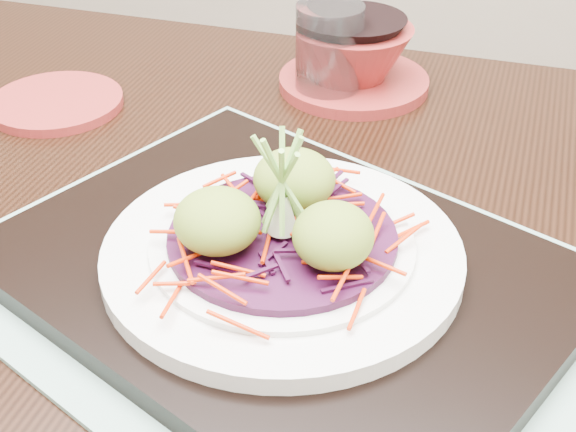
% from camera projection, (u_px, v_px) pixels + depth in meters
% --- Properties ---
extents(dining_table, '(1.35, 0.97, 0.80)m').
position_uv_depth(dining_table, '(310.00, 322.00, 0.76)').
color(dining_table, black).
rests_on(dining_table, ground).
extents(placemat, '(0.62, 0.58, 0.00)m').
position_uv_depth(placemat, '(283.00, 283.00, 0.64)').
color(placemat, gray).
rests_on(placemat, dining_table).
extents(serving_tray, '(0.53, 0.49, 0.02)m').
position_uv_depth(serving_tray, '(283.00, 272.00, 0.63)').
color(serving_tray, black).
rests_on(serving_tray, placemat).
extents(white_plate, '(0.28, 0.28, 0.02)m').
position_uv_depth(white_plate, '(282.00, 252.00, 0.62)').
color(white_plate, silver).
rests_on(white_plate, serving_tray).
extents(cabbage_bed, '(0.18, 0.18, 0.01)m').
position_uv_depth(cabbage_bed, '(282.00, 238.00, 0.61)').
color(cabbage_bed, '#350A28').
rests_on(cabbage_bed, white_plate).
extents(carrot_julienne, '(0.22, 0.22, 0.01)m').
position_uv_depth(carrot_julienne, '(282.00, 228.00, 0.61)').
color(carrot_julienne, red).
rests_on(carrot_julienne, cabbage_bed).
extents(guacamole_scoops, '(0.15, 0.14, 0.05)m').
position_uv_depth(guacamole_scoops, '(282.00, 211.00, 0.60)').
color(guacamole_scoops, olive).
rests_on(guacamole_scoops, cabbage_bed).
extents(scallion_garnish, '(0.06, 0.06, 0.10)m').
position_uv_depth(scallion_garnish, '(282.00, 187.00, 0.59)').
color(scallion_garnish, '#77B147').
rests_on(scallion_garnish, cabbage_bed).
extents(terracotta_side_plate, '(0.18, 0.18, 0.01)m').
position_uv_depth(terracotta_side_plate, '(56.00, 103.00, 0.90)').
color(terracotta_side_plate, maroon).
rests_on(terracotta_side_plate, dining_table).
extents(water_glass, '(0.10, 0.10, 0.11)m').
position_uv_depth(water_glass, '(329.00, 52.00, 0.89)').
color(water_glass, white).
rests_on(water_glass, dining_table).
extents(terracotta_bowl_set, '(0.21, 0.21, 0.07)m').
position_uv_depth(terracotta_bowl_set, '(355.00, 61.00, 0.92)').
color(terracotta_bowl_set, maroon).
rests_on(terracotta_bowl_set, dining_table).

